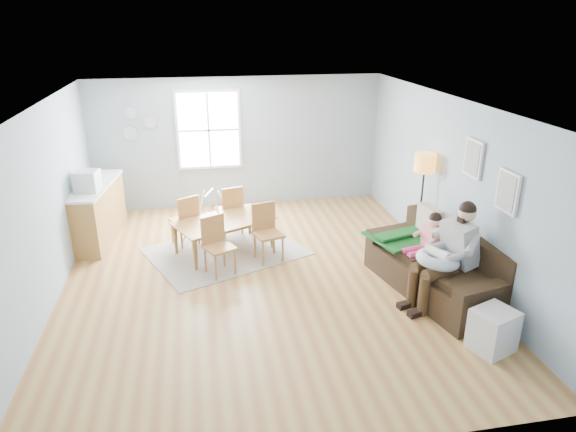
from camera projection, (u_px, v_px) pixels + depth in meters
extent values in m
cube|color=#956035|center=(262.00, 281.00, 8.01)|extent=(8.40, 9.40, 0.08)
cube|color=white|center=(258.00, 82.00, 6.90)|extent=(8.40, 9.40, 0.60)
cube|color=#91A8BE|center=(234.00, 131.00, 11.77)|extent=(8.40, 0.08, 3.90)
cube|color=#91A8BE|center=(518.00, 182.00, 8.20)|extent=(0.08, 9.40, 3.90)
cube|color=silver|center=(209.00, 130.00, 10.47)|extent=(1.32, 0.06, 1.62)
cube|color=white|center=(209.00, 130.00, 10.45)|extent=(1.20, 0.02, 1.50)
cube|color=silver|center=(209.00, 130.00, 10.44)|extent=(1.20, 0.03, 0.04)
cube|color=silver|center=(209.00, 130.00, 10.44)|extent=(0.04, 0.03, 1.50)
cube|color=silver|center=(508.00, 192.00, 6.49)|extent=(0.04, 0.44, 0.54)
cube|color=slate|center=(506.00, 192.00, 6.48)|extent=(0.01, 0.36, 0.46)
cube|color=silver|center=(474.00, 158.00, 7.24)|extent=(0.04, 0.44, 0.54)
cube|color=slate|center=(472.00, 158.00, 7.23)|extent=(0.01, 0.36, 0.46)
cylinder|color=#8EA5AB|center=(131.00, 113.00, 10.08)|extent=(0.24, 0.02, 0.24)
cylinder|color=#8EA5AB|center=(150.00, 122.00, 10.21)|extent=(0.26, 0.02, 0.26)
cylinder|color=#8EA5AB|center=(130.00, 133.00, 10.21)|extent=(0.28, 0.02, 0.28)
cube|color=black|center=(434.00, 277.00, 7.56)|extent=(1.46, 2.45, 0.46)
cube|color=black|center=(458.00, 245.00, 7.53)|extent=(0.72, 2.28, 0.47)
cube|color=black|center=(488.00, 291.00, 6.56)|extent=(1.01, 0.43, 0.17)
cube|color=black|center=(395.00, 232.00, 8.33)|extent=(1.01, 0.43, 0.17)
cube|color=#135724|center=(404.00, 236.00, 8.08)|extent=(1.24, 1.12, 0.04)
cube|color=#BEAA91|center=(429.00, 223.00, 7.97)|extent=(0.22, 0.53, 0.52)
cube|color=#949497|center=(460.00, 243.00, 7.08)|extent=(0.50, 0.57, 0.66)
sphere|color=#DCAC86|center=(467.00, 213.00, 6.94)|extent=(0.24, 0.24, 0.24)
sphere|color=black|center=(468.00, 209.00, 6.92)|extent=(0.23, 0.23, 0.23)
cylinder|color=#331E12|center=(440.00, 273.00, 6.93)|extent=(0.53, 0.30, 0.18)
cylinder|color=#331E12|center=(429.00, 265.00, 7.14)|extent=(0.53, 0.30, 0.18)
cylinder|color=#331E12|center=(424.00, 296.00, 6.95)|extent=(0.14, 0.14, 0.57)
cylinder|color=#331E12|center=(413.00, 288.00, 7.15)|extent=(0.14, 0.14, 0.57)
cube|color=black|center=(417.00, 313.00, 7.00)|extent=(0.28, 0.17, 0.08)
cube|color=black|center=(406.00, 305.00, 7.21)|extent=(0.28, 0.17, 0.08)
torus|color=#A9C0D3|center=(438.00, 259.00, 7.01)|extent=(0.74, 0.73, 0.24)
cylinder|color=white|center=(438.00, 254.00, 6.98)|extent=(0.26, 0.35, 0.14)
sphere|color=#DCAC86|center=(429.00, 247.00, 7.12)|extent=(0.12, 0.12, 0.12)
cube|color=white|center=(431.00, 238.00, 7.57)|extent=(0.30, 0.33, 0.40)
sphere|color=#DCAC86|center=(435.00, 220.00, 7.48)|extent=(0.19, 0.19, 0.19)
sphere|color=black|center=(435.00, 218.00, 7.47)|extent=(0.18, 0.18, 0.18)
cylinder|color=#D23371|center=(418.00, 254.00, 7.48)|extent=(0.34, 0.16, 0.10)
cylinder|color=#D23371|center=(412.00, 250.00, 7.61)|extent=(0.34, 0.16, 0.10)
cylinder|color=#D23371|center=(408.00, 267.00, 7.49)|extent=(0.08, 0.08, 0.33)
cylinder|color=#D23371|center=(402.00, 263.00, 7.62)|extent=(0.08, 0.08, 0.33)
cylinder|color=black|center=(416.00, 249.00, 8.97)|extent=(0.31, 0.31, 0.03)
cylinder|color=black|center=(420.00, 209.00, 8.69)|extent=(0.03, 0.03, 1.53)
cylinder|color=orange|center=(425.00, 163.00, 8.39)|extent=(0.35, 0.35, 0.31)
cube|color=silver|center=(493.00, 330.00, 6.22)|extent=(0.60, 0.57, 0.54)
cube|color=black|center=(481.00, 336.00, 6.12)|extent=(0.16, 0.35, 0.43)
cube|color=gray|center=(226.00, 251.00, 8.93)|extent=(3.03, 2.71, 0.01)
imported|color=olive|center=(225.00, 236.00, 8.83)|extent=(1.88, 1.53, 0.58)
cube|color=#945B33|center=(219.00, 248.00, 8.00)|extent=(0.56, 0.56, 0.04)
cube|color=#945B33|center=(213.00, 229.00, 8.05)|extent=(0.38, 0.21, 0.46)
cylinder|color=#945B33|center=(216.00, 268.00, 7.86)|extent=(0.04, 0.04, 0.45)
cylinder|color=#945B33|center=(235.00, 262.00, 8.04)|extent=(0.04, 0.04, 0.45)
cylinder|color=#945B33|center=(205.00, 260.00, 8.11)|extent=(0.04, 0.04, 0.45)
cylinder|color=#945B33|center=(224.00, 254.00, 8.30)|extent=(0.04, 0.04, 0.45)
cube|color=#945B33|center=(268.00, 234.00, 8.45)|extent=(0.53, 0.53, 0.04)
cube|color=#945B33|center=(264.00, 216.00, 8.52)|extent=(0.41, 0.15, 0.48)
cylinder|color=#945B33|center=(263.00, 253.00, 8.32)|extent=(0.04, 0.04, 0.46)
cylinder|color=#945B33|center=(283.00, 249.00, 8.46)|extent=(0.04, 0.04, 0.46)
cylinder|color=#945B33|center=(255.00, 245.00, 8.61)|extent=(0.04, 0.04, 0.46)
cylinder|color=#945B33|center=(274.00, 241.00, 8.75)|extent=(0.04, 0.04, 0.46)
cube|color=#945B33|center=(184.00, 220.00, 9.08)|extent=(0.57, 0.57, 0.04)
cube|color=#945B33|center=(189.00, 210.00, 8.85)|extent=(0.37, 0.23, 0.46)
cylinder|color=#945B33|center=(189.00, 227.00, 9.39)|extent=(0.04, 0.04, 0.45)
cylinder|color=#945B33|center=(172.00, 231.00, 9.18)|extent=(0.04, 0.04, 0.45)
cylinder|color=#945B33|center=(199.00, 232.00, 9.14)|extent=(0.04, 0.04, 0.45)
cylinder|color=#945B33|center=(181.00, 237.00, 8.94)|extent=(0.04, 0.04, 0.45)
cube|color=#945B33|center=(230.00, 210.00, 9.54)|extent=(0.53, 0.53, 0.04)
cube|color=#945B33|center=(233.00, 200.00, 9.28)|extent=(0.40, 0.15, 0.47)
cylinder|color=#945B33|center=(235.00, 217.00, 9.84)|extent=(0.04, 0.04, 0.46)
cylinder|color=#945B33|center=(218.00, 220.00, 9.69)|extent=(0.04, 0.04, 0.46)
cylinder|color=#945B33|center=(242.00, 223.00, 9.55)|extent=(0.04, 0.04, 0.46)
cylinder|color=#945B33|center=(224.00, 226.00, 9.40)|extent=(0.04, 0.04, 0.46)
cube|color=olive|center=(98.00, 213.00, 9.25)|extent=(0.74, 1.88, 1.02)
cube|color=silver|center=(94.00, 185.00, 9.06)|extent=(0.79, 1.93, 0.04)
cube|color=silver|center=(87.00, 181.00, 8.66)|extent=(0.43, 0.41, 0.35)
cube|color=black|center=(77.00, 181.00, 8.66)|extent=(0.07, 0.29, 0.25)
cylinder|color=silver|center=(209.00, 193.00, 9.19)|extent=(0.19, 0.47, 0.04)
ellipsoid|color=silver|center=(210.00, 218.00, 9.37)|extent=(0.35, 0.35, 0.22)
cylinder|color=silver|center=(210.00, 206.00, 9.28)|extent=(0.01, 0.01, 0.39)
cylinder|color=silver|center=(191.00, 220.00, 9.13)|extent=(0.39, 0.22, 0.86)
cylinder|color=silver|center=(221.00, 221.00, 9.05)|extent=(0.20, 0.40, 0.86)
cylinder|color=silver|center=(200.00, 209.00, 9.63)|extent=(0.20, 0.40, 0.86)
cylinder|color=silver|center=(229.00, 211.00, 9.55)|extent=(0.39, 0.22, 0.86)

